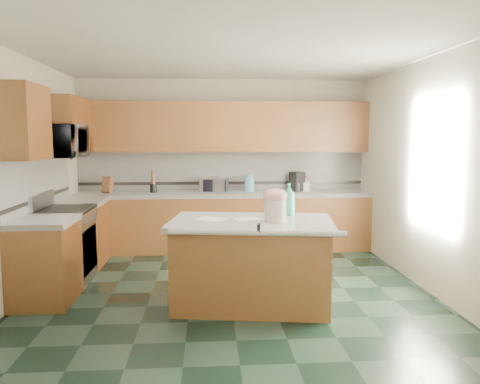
{
  "coord_description": "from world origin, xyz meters",
  "views": [
    {
      "loc": [
        -0.25,
        -5.28,
        1.79
      ],
      "look_at": [
        0.15,
        0.35,
        1.12
      ],
      "focal_mm": 35.0,
      "sensor_mm": 36.0,
      "label": 1
    }
  ],
  "objects": [
    {
      "name": "window_light_proxy",
      "position": [
        2.29,
        -0.2,
        1.5
      ],
      "size": [
        0.02,
        1.4,
        1.1
      ],
      "primitive_type": "cube",
      "color": "white",
      "rests_on": "wall_right"
    },
    {
      "name": "range_handle",
      "position": [
        -1.68,
        0.5,
        0.78
      ],
      "size": [
        0.02,
        0.66,
        0.02
      ],
      "primitive_type": "cylinder",
      "rotation": [
        1.57,
        0.0,
        0.0
      ],
      "color": "#B7B7BC",
      "rests_on": "range_body"
    },
    {
      "name": "utensil_bundle",
      "position": [
        -1.09,
        2.08,
        1.16
      ],
      "size": [
        0.06,
        0.06,
        0.2
      ],
      "primitive_type": "cylinder",
      "color": "#472814",
      "rests_on": "utensil_crock"
    },
    {
      "name": "wall_front",
      "position": [
        0.0,
        -2.32,
        1.35
      ],
      "size": [
        4.6,
        0.04,
        2.7
      ],
      "primitive_type": "cube",
      "color": "beige",
      "rests_on": "ground"
    },
    {
      "name": "range_body",
      "position": [
        -2.0,
        0.5,
        0.44
      ],
      "size": [
        0.6,
        0.76,
        0.88
      ],
      "primitive_type": "cube",
      "color": "#B7B7BC",
      "rests_on": "ground"
    },
    {
      "name": "ceiling",
      "position": [
        0.0,
        0.0,
        2.7
      ],
      "size": [
        4.6,
        4.6,
        0.0
      ],
      "primitive_type": "plane",
      "color": "white",
      "rests_on": "ground"
    },
    {
      "name": "treat_jar_knob",
      "position": [
        0.45,
        -0.59,
        1.24
      ],
      "size": [
        0.08,
        0.03,
        0.03
      ],
      "primitive_type": "cylinder",
      "rotation": [
        0.0,
        1.57,
        0.0
      ],
      "color": "tan",
      "rests_on": "treat_jar_lid"
    },
    {
      "name": "island_bullnose",
      "position": [
        0.21,
        -0.97,
        0.89
      ],
      "size": [
        1.68,
        0.3,
        0.06
      ],
      "primitive_type": "cylinder",
      "rotation": [
        0.0,
        1.57,
        -0.14
      ],
      "color": "white",
      "rests_on": "island_base"
    },
    {
      "name": "paper_sheet_a",
      "position": [
        0.17,
        -0.4,
        0.92
      ],
      "size": [
        0.29,
        0.25,
        0.0
      ],
      "primitive_type": "cube",
      "rotation": [
        0.0,
        0.0,
        0.26
      ],
      "color": "white",
      "rests_on": "island_top"
    },
    {
      "name": "treat_jar_lid",
      "position": [
        0.45,
        -0.59,
        1.19
      ],
      "size": [
        0.24,
        0.24,
        0.15
      ],
      "primitive_type": "ellipsoid",
      "color": "pink",
      "rests_on": "treat_jar"
    },
    {
      "name": "water_jug_neck",
      "position": [
        0.42,
        2.06,
        1.19
      ],
      "size": [
        0.07,
        0.07,
        0.04
      ],
      "primitive_type": "cylinder",
      "color": "#509FC8",
      "rests_on": "water_jug"
    },
    {
      "name": "left_base_cab_front",
      "position": [
        -2.0,
        -0.24,
        0.43
      ],
      "size": [
        0.6,
        0.72,
        0.86
      ],
      "primitive_type": "cube",
      "color": "#371909",
      "rests_on": "ground"
    },
    {
      "name": "range_backguard",
      "position": [
        -2.26,
        0.5,
        1.02
      ],
      "size": [
        0.06,
        0.76,
        0.18
      ],
      "primitive_type": "cube",
      "color": "#B7B7BC",
      "rests_on": "range_body"
    },
    {
      "name": "paper_towel",
      "position": [
        0.03,
        2.1,
        1.04
      ],
      "size": [
        0.1,
        0.1,
        0.23
      ],
      "primitive_type": "cylinder",
      "color": "white",
      "rests_on": "back_countertop"
    },
    {
      "name": "clamp_body",
      "position": [
        0.24,
        -0.95,
        0.93
      ],
      "size": [
        0.04,
        0.1,
        0.09
      ],
      "primitive_type": "cube",
      "rotation": [
        0.0,
        0.0,
        -0.14
      ],
      "color": "black",
      "rests_on": "island_top"
    },
    {
      "name": "back_upper_cab",
      "position": [
        0.0,
        2.13,
        1.94
      ],
      "size": [
        4.6,
        0.33,
        0.78
      ],
      "primitive_type": "cube",
      "color": "#371909",
      "rests_on": "wall_back"
    },
    {
      "name": "paper_towel_base",
      "position": [
        0.03,
        2.1,
        0.93
      ],
      "size": [
        0.16,
        0.16,
        0.01
      ],
      "primitive_type": "cylinder",
      "color": "#B7B7BC",
      "rests_on": "back_countertop"
    },
    {
      "name": "treat_jar_knob_end_l",
      "position": [
        0.41,
        -0.59,
        1.24
      ],
      "size": [
        0.04,
        0.04,
        0.04
      ],
      "primitive_type": "sphere",
      "color": "tan",
      "rests_on": "treat_jar_lid"
    },
    {
      "name": "back_accent_band",
      "position": [
        0.0,
        2.28,
        1.04
      ],
      "size": [
        4.6,
        0.01,
        0.05
      ],
      "primitive_type": "cube",
      "color": "black",
      "rests_on": "back_countertop"
    },
    {
      "name": "microwave",
      "position": [
        -2.0,
        0.5,
        1.73
      ],
      "size": [
        0.5,
        0.73,
        0.41
      ],
      "primitive_type": "imported",
      "rotation": [
        0.0,
        0.0,
        1.57
      ],
      "color": "#B7B7BC",
      "rests_on": "wall_left"
    },
    {
      "name": "floor",
      "position": [
        0.0,
        0.0,
        0.0
      ],
      "size": [
        4.6,
        4.6,
        0.0
      ],
      "primitive_type": "plane",
      "color": "black",
      "rests_on": "ground"
    },
    {
      "name": "back_backsplash",
      "position": [
        0.0,
        2.29,
        1.24
      ],
      "size": [
        4.6,
        0.02,
        0.63
      ],
      "primitive_type": "cube",
      "color": "silver",
      "rests_on": "back_countertop"
    },
    {
      "name": "range_cooktop",
      "position": [
        -2.0,
        0.5,
        0.9
      ],
      "size": [
        0.62,
        0.78,
        0.04
      ],
      "primitive_type": "cube",
      "color": "black",
      "rests_on": "range_body"
    },
    {
      "name": "toaster_oven",
      "position": [
        -0.14,
        2.05,
        1.03
      ],
      "size": [
        0.46,
        0.38,
        0.23
      ],
      "primitive_type": "cube",
      "rotation": [
        0.0,
        0.0,
        -0.32
      ],
      "color": "#B7B7BC",
      "rests_on": "back_countertop"
    },
    {
      "name": "knife_block",
      "position": [
        -1.79,
        2.05,
        1.04
      ],
      "size": [
        0.18,
        0.21,
        0.27
      ],
      "primitive_type": "cube",
      "rotation": [
        -0.31,
        0.0,
        -0.27
      ],
      "color": "#472814",
      "rests_on": "back_countertop"
    },
    {
      "name": "coffee_maker",
      "position": [
        1.19,
        2.08,
        1.07
      ],
      "size": [
        0.25,
        0.25,
        0.31
      ],
      "primitive_type": "cube",
      "rotation": [
        0.0,
        0.0,
        0.42
      ],
      "color": "black",
      "rests_on": "back_countertop"
    },
    {
      "name": "left_upper_cab_rear",
      "position": [
        -2.13,
        1.42,
        1.94
      ],
      "size": [
        0.33,
        1.09,
        0.78
      ],
      "primitive_type": "cube",
      "color": "#371909",
      "rests_on": "wall_left"
    },
    {
      "name": "range_oven_door",
      "position": [
        -1.71,
        0.5,
        0.4
      ],
      "size": [
        0.02,
        0.68,
        0.55
      ],
      "primitive_type": "cube",
      "color": "black",
      "rests_on": "range_body"
    },
    {
      "name": "left_counter_rear",
      "position": [
        -2.0,
        1.29,
        0.89
      ],
      "size": [
        0.64,
        0.82,
        0.06
      ],
      "primitive_type": "cube",
      "color": "white",
      "rests_on": "left_base_cab_rear"
    },
    {
      "name": "back_base_cab",
      "position": [
        0.0,
        2.0,
        0.43
      ],
      "size": [
        4.6,
        0.6,
        0.86
      ],
      "primitive_type": "cube",
      "color": "#371909",
      "rests_on": "ground"
    },
    {
      "name": "coffee_carafe",
      "position": [
        1.19,
        2.03,
        0.98
      ],
      "size": [
        0.13,
        0.13,
        0.13
      ],
      "primitive_type": "cylinder",
      "color": "black",
      "rests_on": "back_countertop"
    },
    {
      "name": "treat_jar",
      "position": [
        0.45,
        -0.59,
        1.04
      ],
      "size": [
        0.27,
        0.27,
        0.23
      ],
      "primitive_type": "cylinder",
      "rotation": [
        0.0,
        0.0,
        0.22
      ],
      "color": "beige",
      "rests_on": "island_top"
    },
    {
      "name": "paper_sheet_b",
      "position": [
        -0.2,
        -0.38,
        0.92
      ],
      "size": [
        0.39,
        0.36,
        0.0
      ],
      "primitive_type": "cube",
      "rotation": [
        0.0,
        0.0,
        -0.53
      ],
      "color": "white",
      "rests_on": "island_top"
    },
    {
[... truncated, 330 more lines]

